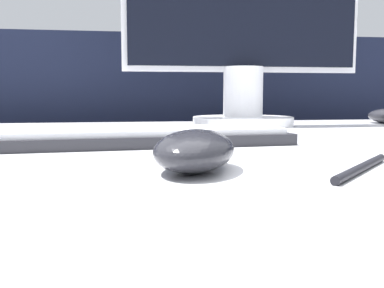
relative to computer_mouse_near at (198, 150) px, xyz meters
name	(u,v)px	position (x,y,z in m)	size (l,w,h in m)	color
partition_panel	(144,209)	(0.00, 0.89, -0.29)	(5.00, 0.03, 1.02)	black
computer_mouse_near	(198,150)	(0.00, 0.00, 0.00)	(0.11, 0.14, 0.04)	#232328
keyboard	(147,137)	(-0.03, 0.23, -0.01)	(0.42, 0.15, 0.02)	#28282D
monitor	(244,10)	(0.21, 0.58, 0.24)	(0.54, 0.23, 0.50)	white
pen	(362,168)	(0.15, -0.03, -0.02)	(0.12, 0.12, 0.01)	black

